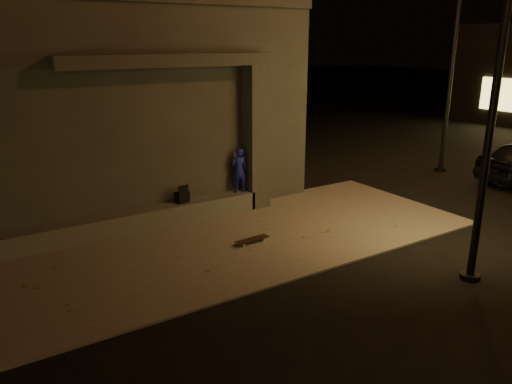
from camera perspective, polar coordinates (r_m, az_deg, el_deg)
ground at (r=9.39m, az=3.62°, el=-9.65°), size 120.00×120.00×0.00m
sidewalk at (r=10.91m, az=-2.61°, el=-5.60°), size 11.00×4.40×0.04m
building at (r=13.92m, az=-15.91°, el=9.75°), size 9.00×5.10×5.22m
ledge at (r=11.74m, az=-13.32°, el=-3.11°), size 6.00×0.55×0.45m
column at (r=12.67m, az=-0.03°, el=6.22°), size 0.55×0.55×3.60m
canopy at (r=11.47m, az=-9.78°, el=14.62°), size 5.00×0.70×0.28m
skateboarder at (r=12.59m, az=-1.95°, el=2.50°), size 0.47×0.37×1.14m
backpack at (r=12.00m, az=-8.45°, el=-0.48°), size 0.35×0.27×0.44m
skateboard at (r=10.73m, az=-0.45°, el=-5.46°), size 0.79×0.24×0.09m
street_lamp_0 at (r=9.20m, az=26.41°, el=15.71°), size 0.36×0.36×7.55m
street_lamp_2 at (r=17.35m, az=21.72°, el=15.33°), size 0.36×0.36×7.14m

